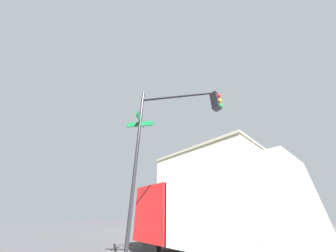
% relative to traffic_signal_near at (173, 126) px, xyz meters
% --- Properties ---
extents(traffic_signal_near, '(3.07, 2.50, 6.38)m').
position_rel_traffic_signal_near_xyz_m(traffic_signal_near, '(0.00, 0.00, 0.00)').
color(traffic_signal_near, black).
rests_on(traffic_signal_near, ground_plane).
extents(building_stucco, '(15.77, 20.10, 10.57)m').
position_rel_traffic_signal_near_xyz_m(building_stucco, '(-10.22, 23.68, 0.77)').
color(building_stucco, beige).
rests_on(building_stucco, ground_plane).
extents(box_truck_second, '(7.39, 2.75, 3.17)m').
position_rel_traffic_signal_near_xyz_m(box_truck_second, '(-0.67, 2.59, -2.76)').
color(box_truck_second, '#B21919').
rests_on(box_truck_second, ground_plane).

